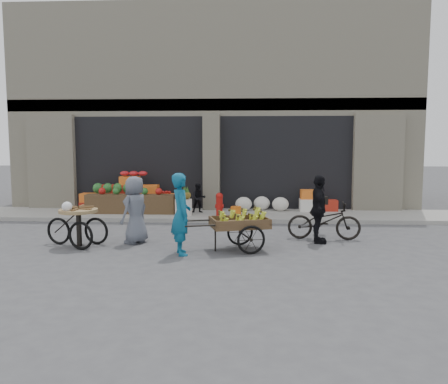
{
  "coord_description": "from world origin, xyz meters",
  "views": [
    {
      "loc": [
        1.15,
        -9.48,
        2.22
      ],
      "look_at": [
        0.61,
        1.19,
        1.1
      ],
      "focal_mm": 35.0,
      "sensor_mm": 36.0,
      "label": 1
    }
  ],
  "objects_px": {
    "banana_cart": "(237,222)",
    "vendor_grey": "(135,210)",
    "fire_hydrant": "(219,203)",
    "orange_bucket": "(236,211)",
    "vendor_woman": "(181,214)",
    "pineapple_bin": "(184,207)",
    "tricycle_cart": "(78,221)",
    "bicycle": "(324,221)",
    "seated_person": "(199,198)",
    "cyclist": "(319,209)"
  },
  "relations": [
    {
      "from": "vendor_grey",
      "to": "orange_bucket",
      "type": "bearing_deg",
      "value": 172.19
    },
    {
      "from": "pineapple_bin",
      "to": "bicycle",
      "type": "distance_m",
      "value": 4.63
    },
    {
      "from": "banana_cart",
      "to": "vendor_woman",
      "type": "height_order",
      "value": "vendor_woman"
    },
    {
      "from": "pineapple_bin",
      "to": "cyclist",
      "type": "height_order",
      "value": "cyclist"
    },
    {
      "from": "fire_hydrant",
      "to": "bicycle",
      "type": "height_order",
      "value": "bicycle"
    },
    {
      "from": "cyclist",
      "to": "vendor_woman",
      "type": "bearing_deg",
      "value": 117.61
    },
    {
      "from": "orange_bucket",
      "to": "bicycle",
      "type": "xyz_separation_m",
      "value": [
        2.17,
        -2.59,
        0.18
      ]
    },
    {
      "from": "fire_hydrant",
      "to": "orange_bucket",
      "type": "distance_m",
      "value": 0.55
    },
    {
      "from": "vendor_grey",
      "to": "cyclist",
      "type": "height_order",
      "value": "cyclist"
    },
    {
      "from": "seated_person",
      "to": "vendor_grey",
      "type": "bearing_deg",
      "value": -114.86
    },
    {
      "from": "pineapple_bin",
      "to": "tricycle_cart",
      "type": "distance_m",
      "value": 4.13
    },
    {
      "from": "pineapple_bin",
      "to": "vendor_woman",
      "type": "xyz_separation_m",
      "value": [
        0.57,
        -4.31,
        0.47
      ]
    },
    {
      "from": "tricycle_cart",
      "to": "vendor_grey",
      "type": "relative_size",
      "value": 0.94
    },
    {
      "from": "fire_hydrant",
      "to": "vendor_woman",
      "type": "height_order",
      "value": "vendor_woman"
    },
    {
      "from": "tricycle_cart",
      "to": "bicycle",
      "type": "relative_size",
      "value": 0.85
    },
    {
      "from": "seated_person",
      "to": "vendor_woman",
      "type": "bearing_deg",
      "value": -98.0
    },
    {
      "from": "pineapple_bin",
      "to": "vendor_grey",
      "type": "distance_m",
      "value": 3.39
    },
    {
      "from": "banana_cart",
      "to": "fire_hydrant",
      "type": "bearing_deg",
      "value": 82.96
    },
    {
      "from": "orange_bucket",
      "to": "vendor_woman",
      "type": "distance_m",
      "value": 4.37
    },
    {
      "from": "banana_cart",
      "to": "vendor_woman",
      "type": "bearing_deg",
      "value": -175.84
    },
    {
      "from": "pineapple_bin",
      "to": "tricycle_cart",
      "type": "height_order",
      "value": "tricycle_cart"
    },
    {
      "from": "orange_bucket",
      "to": "cyclist",
      "type": "bearing_deg",
      "value": -56.62
    },
    {
      "from": "vendor_grey",
      "to": "bicycle",
      "type": "bearing_deg",
      "value": 125.13
    },
    {
      "from": "banana_cart",
      "to": "vendor_grey",
      "type": "distance_m",
      "value": 2.43
    },
    {
      "from": "seated_person",
      "to": "banana_cart",
      "type": "bearing_deg",
      "value": -83.57
    },
    {
      "from": "tricycle_cart",
      "to": "bicycle",
      "type": "bearing_deg",
      "value": 25.99
    },
    {
      "from": "orange_bucket",
      "to": "banana_cart",
      "type": "bearing_deg",
      "value": -88.18
    },
    {
      "from": "vendor_woman",
      "to": "cyclist",
      "type": "relative_size",
      "value": 1.07
    },
    {
      "from": "orange_bucket",
      "to": "vendor_grey",
      "type": "xyz_separation_m",
      "value": [
        -2.24,
        -3.21,
        0.5
      ]
    },
    {
      "from": "vendor_grey",
      "to": "cyclist",
      "type": "xyz_separation_m",
      "value": [
        4.2,
        0.22,
        0.01
      ]
    },
    {
      "from": "vendor_woman",
      "to": "orange_bucket",
      "type": "bearing_deg",
      "value": -32.55
    },
    {
      "from": "pineapple_bin",
      "to": "orange_bucket",
      "type": "distance_m",
      "value": 1.61
    },
    {
      "from": "pineapple_bin",
      "to": "cyclist",
      "type": "distance_m",
      "value": 4.73
    },
    {
      "from": "vendor_grey",
      "to": "bicycle",
      "type": "height_order",
      "value": "vendor_grey"
    },
    {
      "from": "fire_hydrant",
      "to": "tricycle_cart",
      "type": "height_order",
      "value": "tricycle_cart"
    },
    {
      "from": "banana_cart",
      "to": "bicycle",
      "type": "distance_m",
      "value": 2.38
    },
    {
      "from": "pineapple_bin",
      "to": "vendor_woman",
      "type": "height_order",
      "value": "vendor_woman"
    },
    {
      "from": "vendor_woman",
      "to": "vendor_grey",
      "type": "height_order",
      "value": "vendor_woman"
    },
    {
      "from": "fire_hydrant",
      "to": "banana_cart",
      "type": "distance_m",
      "value": 3.88
    },
    {
      "from": "cyclist",
      "to": "fire_hydrant",
      "type": "bearing_deg",
      "value": 44.54
    },
    {
      "from": "fire_hydrant",
      "to": "seated_person",
      "type": "distance_m",
      "value": 0.96
    },
    {
      "from": "seated_person",
      "to": "vendor_grey",
      "type": "xyz_separation_m",
      "value": [
        -1.04,
        -3.91,
        0.19
      ]
    },
    {
      "from": "cyclist",
      "to": "bicycle",
      "type": "bearing_deg",
      "value": -21.13
    },
    {
      "from": "seated_person",
      "to": "cyclist",
      "type": "xyz_separation_m",
      "value": [
        3.17,
        -3.69,
        0.2
      ]
    },
    {
      "from": "orange_bucket",
      "to": "bicycle",
      "type": "bearing_deg",
      "value": -50.03
    },
    {
      "from": "pineapple_bin",
      "to": "banana_cart",
      "type": "xyz_separation_m",
      "value": [
        1.72,
        -3.88,
        0.25
      ]
    },
    {
      "from": "vendor_grey",
      "to": "bicycle",
      "type": "relative_size",
      "value": 0.9
    },
    {
      "from": "seated_person",
      "to": "vendor_grey",
      "type": "relative_size",
      "value": 0.6
    },
    {
      "from": "vendor_woman",
      "to": "pineapple_bin",
      "type": "bearing_deg",
      "value": -11.25
    },
    {
      "from": "fire_hydrant",
      "to": "orange_bucket",
      "type": "relative_size",
      "value": 2.22
    }
  ]
}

